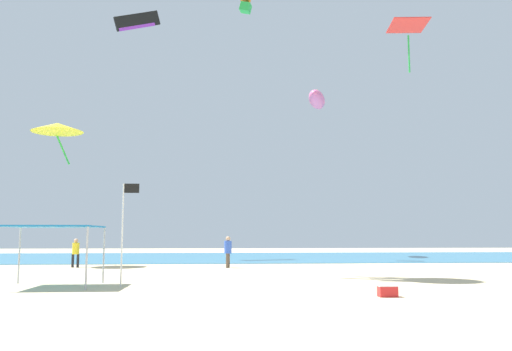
% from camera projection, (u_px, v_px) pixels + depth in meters
% --- Properties ---
extents(ground, '(110.00, 110.00, 0.10)m').
position_uv_depth(ground, '(272.00, 286.00, 19.50)').
color(ground, beige).
extents(ocean_strip, '(110.00, 21.29, 0.03)m').
position_uv_depth(ocean_strip, '(241.00, 257.00, 44.41)').
color(ocean_strip, teal).
rests_on(ocean_strip, ground).
extents(canopy_tent, '(3.33, 2.79, 2.23)m').
position_uv_depth(canopy_tent, '(52.00, 228.00, 19.15)').
color(canopy_tent, '#B2B2B7').
rests_on(canopy_tent, ground).
extents(person_near_tent, '(0.43, 0.48, 1.81)m').
position_uv_depth(person_near_tent, '(228.00, 249.00, 30.00)').
color(person_near_tent, brown).
rests_on(person_near_tent, ground).
extents(person_leftmost, '(0.45, 0.40, 1.68)m').
position_uv_depth(person_leftmost, '(76.00, 250.00, 30.25)').
color(person_leftmost, black).
rests_on(person_leftmost, ground).
extents(banner_flag, '(0.61, 0.06, 3.80)m').
position_uv_depth(banner_flag, '(124.00, 224.00, 19.13)').
color(banner_flag, silver).
rests_on(banner_flag, ground).
extents(cooler_box, '(0.57, 0.37, 0.35)m').
position_uv_depth(cooler_box, '(388.00, 291.00, 15.80)').
color(cooler_box, red).
rests_on(cooler_box, ground).
extents(kite_box_orange, '(1.17, 1.06, 1.92)m').
position_uv_depth(kite_box_orange, '(246.00, 2.00, 44.07)').
color(kite_box_orange, orange).
extents(kite_diamond_red, '(2.62, 2.62, 3.29)m').
position_uv_depth(kite_diamond_red, '(408.00, 28.00, 34.20)').
color(kite_diamond_red, red).
extents(kite_parafoil_black, '(3.85, 2.08, 2.54)m').
position_uv_depth(kite_parafoil_black, '(137.00, 21.00, 45.17)').
color(kite_parafoil_black, black).
extents(kite_inflatable_pink, '(2.95, 5.10, 1.83)m').
position_uv_depth(kite_inflatable_pink, '(317.00, 99.00, 48.60)').
color(kite_inflatable_pink, pink).
extents(kite_delta_yellow, '(3.46, 3.45, 2.55)m').
position_uv_depth(kite_delta_yellow, '(58.00, 128.00, 33.26)').
color(kite_delta_yellow, yellow).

